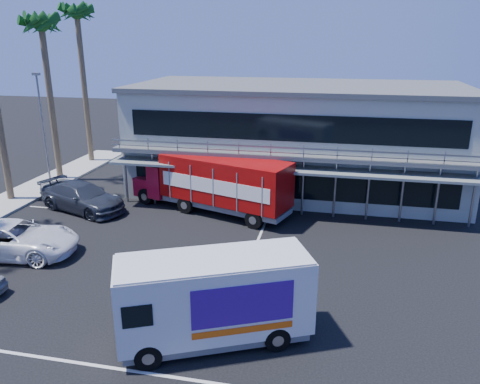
# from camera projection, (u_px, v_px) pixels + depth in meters

# --- Properties ---
(ground) EXTENTS (120.00, 120.00, 0.00)m
(ground) POSITION_uv_depth(u_px,v_px,m) (194.00, 282.00, 20.73)
(ground) COLOR black
(ground) RESTS_ON ground
(building) EXTENTS (22.40, 12.00, 7.30)m
(building) POSITION_uv_depth(u_px,v_px,m) (297.00, 137.00, 32.86)
(building) COLOR #A3A89A
(building) RESTS_ON ground
(palm_e) EXTENTS (2.80, 2.80, 12.25)m
(palm_e) POSITION_uv_depth(u_px,v_px,m) (42.00, 34.00, 32.38)
(palm_e) COLOR brown
(palm_e) RESTS_ON ground
(palm_f) EXTENTS (2.80, 2.80, 13.25)m
(palm_f) POSITION_uv_depth(u_px,v_px,m) (78.00, 22.00, 37.28)
(palm_f) COLOR brown
(palm_f) RESTS_ON ground
(light_pole_far) EXTENTS (0.50, 0.25, 8.09)m
(light_pole_far) POSITION_uv_depth(u_px,v_px,m) (43.00, 126.00, 32.33)
(light_pole_far) COLOR gray
(light_pole_far) RESTS_ON ground
(red_truck) EXTENTS (10.67, 5.62, 3.52)m
(red_truck) POSITION_uv_depth(u_px,v_px,m) (215.00, 182.00, 28.49)
(red_truck) COLOR #A40D25
(red_truck) RESTS_ON ground
(white_van) EXTENTS (7.00, 4.84, 3.25)m
(white_van) POSITION_uv_depth(u_px,v_px,m) (214.00, 298.00, 16.21)
(white_van) COLOR silver
(white_van) RESTS_ON ground
(parked_car_c) EXTENTS (6.50, 3.64, 1.72)m
(parked_car_c) POSITION_uv_depth(u_px,v_px,m) (14.00, 239.00, 23.08)
(parked_car_c) COLOR white
(parked_car_c) RESTS_ON ground
(parked_car_d) EXTENTS (6.40, 4.25, 1.72)m
(parked_car_d) POSITION_uv_depth(u_px,v_px,m) (83.00, 197.00, 29.12)
(parked_car_d) COLOR #2B2F39
(parked_car_d) RESTS_ON ground
(parked_car_e) EXTENTS (4.12, 2.06, 1.35)m
(parked_car_e) POSITION_uv_depth(u_px,v_px,m) (70.00, 189.00, 31.26)
(parked_car_e) COLOR slate
(parked_car_e) RESTS_ON ground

